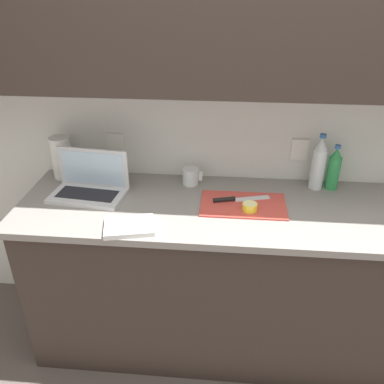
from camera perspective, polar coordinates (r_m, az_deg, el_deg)
The scene contains 12 objects.
ground_plane at distance 2.59m, azimuth 8.81°, elevation -19.61°, with size 12.00×12.00×0.00m, color #564C47.
wall_back at distance 2.02m, azimuth 11.89°, elevation 17.88°, with size 5.20×0.38×2.60m.
counter_unit at distance 2.27m, azimuth 10.28°, elevation -11.79°, with size 2.48×0.65×0.90m.
laptop at distance 2.14m, azimuth -14.15°, elevation 1.05°, with size 0.39×0.25×0.23m.
cutting_board at distance 2.02m, azimuth 7.19°, elevation -1.78°, with size 0.42×0.26×0.01m, color #D1473D.
knife at distance 2.03m, azimuth 5.59°, elevation -1.00°, with size 0.29×0.11×0.02m.
lemon_half_cut at distance 1.96m, azimuth 8.10°, elevation -2.07°, with size 0.07×0.07×0.04m.
bottle_green_soda at distance 2.24m, azimuth 19.29°, elevation 3.06°, with size 0.06×0.06×0.25m.
bottle_oil_tall at distance 2.21m, azimuth 17.34°, elevation 3.81°, with size 0.07×0.07×0.30m.
measuring_cup at distance 2.19m, azimuth -0.17°, elevation 2.21°, with size 0.11×0.09×0.09m.
paper_towel_roll at distance 2.34m, azimuth -17.81°, elevation 4.63°, with size 0.11×0.11×0.23m.
dish_towel at distance 1.84m, azimuth -8.80°, elevation -4.81°, with size 0.22×0.16×0.02m, color white.
Camera 1 is at (-0.22, -1.72, 1.92)m, focal length 38.00 mm.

